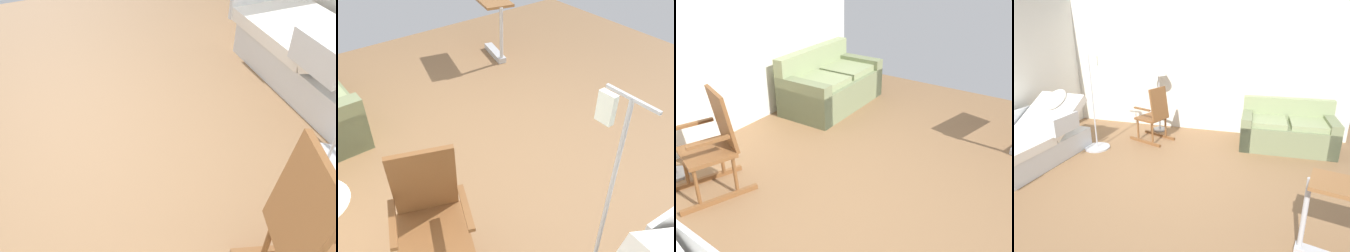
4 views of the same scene
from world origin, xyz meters
TOP-DOWN VIEW (x-y plane):
  - ground_plane at (0.00, 0.00)m, footprint 7.04×7.04m
  - rocking_chair at (-0.63, 1.46)m, footprint 0.88×0.71m
  - overbed_table at (2.08, -0.98)m, footprint 0.88×0.58m

SIDE VIEW (x-z plane):
  - ground_plane at x=0.00m, z-range 0.00..0.00m
  - rocking_chair at x=-0.63m, z-range -0.02..1.03m
  - overbed_table at x=2.08m, z-range 0.11..0.95m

